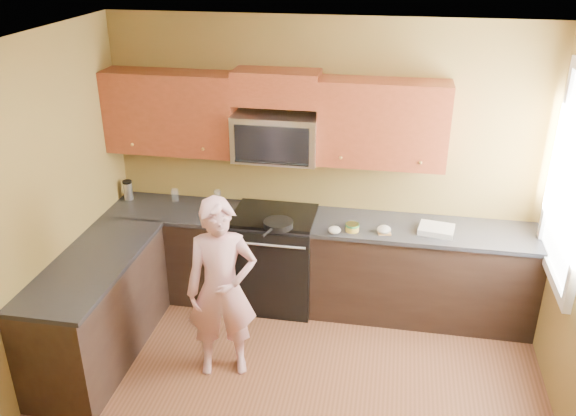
% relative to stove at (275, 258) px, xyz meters
% --- Properties ---
extents(ceiling, '(4.00, 4.00, 0.00)m').
position_rel_stove_xyz_m(ceiling, '(0.40, -1.68, 2.23)').
color(ceiling, white).
rests_on(ceiling, ground).
extents(wall_back, '(4.00, 0.00, 4.00)m').
position_rel_stove_xyz_m(wall_back, '(0.40, 0.32, 0.88)').
color(wall_back, olive).
rests_on(wall_back, ground).
extents(wall_left, '(0.00, 4.00, 4.00)m').
position_rel_stove_xyz_m(wall_left, '(-1.60, -1.68, 0.88)').
color(wall_left, olive).
rests_on(wall_left, ground).
extents(cabinet_back_run, '(4.00, 0.60, 0.88)m').
position_rel_stove_xyz_m(cabinet_back_run, '(0.40, 0.02, -0.03)').
color(cabinet_back_run, black).
rests_on(cabinet_back_run, floor).
extents(cabinet_left_run, '(0.60, 1.60, 0.88)m').
position_rel_stove_xyz_m(cabinet_left_run, '(-1.30, -1.08, -0.03)').
color(cabinet_left_run, black).
rests_on(cabinet_left_run, floor).
extents(countertop_back, '(4.00, 0.62, 0.04)m').
position_rel_stove_xyz_m(countertop_back, '(0.40, 0.01, 0.43)').
color(countertop_back, black).
rests_on(countertop_back, cabinet_back_run).
extents(countertop_left, '(0.62, 1.60, 0.04)m').
position_rel_stove_xyz_m(countertop_left, '(-1.29, -1.08, 0.43)').
color(countertop_left, black).
rests_on(countertop_left, cabinet_left_run).
extents(stove, '(0.76, 0.65, 0.95)m').
position_rel_stove_xyz_m(stove, '(0.00, 0.00, 0.00)').
color(stove, black).
rests_on(stove, floor).
extents(microwave, '(0.76, 0.40, 0.42)m').
position_rel_stove_xyz_m(microwave, '(0.00, 0.12, 0.97)').
color(microwave, silver).
rests_on(microwave, wall_back).
extents(upper_cab_left, '(1.22, 0.33, 0.75)m').
position_rel_stove_xyz_m(upper_cab_left, '(-0.99, 0.16, 0.97)').
color(upper_cab_left, brown).
rests_on(upper_cab_left, wall_back).
extents(upper_cab_right, '(1.12, 0.33, 0.75)m').
position_rel_stove_xyz_m(upper_cab_right, '(0.94, 0.16, 0.97)').
color(upper_cab_right, brown).
rests_on(upper_cab_right, wall_back).
extents(upper_cab_over_mw, '(0.76, 0.33, 0.30)m').
position_rel_stove_xyz_m(upper_cab_over_mw, '(0.00, 0.16, 1.62)').
color(upper_cab_over_mw, brown).
rests_on(upper_cab_over_mw, wall_back).
extents(window, '(0.06, 1.06, 1.66)m').
position_rel_stove_xyz_m(window, '(2.38, -0.48, 1.17)').
color(window, white).
rests_on(window, wall_right).
extents(woman, '(0.64, 0.51, 1.54)m').
position_rel_stove_xyz_m(woman, '(-0.21, -1.07, 0.30)').
color(woman, pink).
rests_on(woman, floor).
extents(frying_pan, '(0.38, 0.52, 0.06)m').
position_rel_stove_xyz_m(frying_pan, '(0.09, -0.26, 0.47)').
color(frying_pan, black).
rests_on(frying_pan, stove).
extents(butter_tub, '(0.16, 0.16, 0.09)m').
position_rel_stove_xyz_m(butter_tub, '(0.74, -0.16, 0.45)').
color(butter_tub, yellow).
rests_on(butter_tub, countertop_back).
extents(toast_slice, '(0.13, 0.13, 0.01)m').
position_rel_stove_xyz_m(toast_slice, '(1.02, -0.14, 0.45)').
color(toast_slice, '#B27F47').
rests_on(toast_slice, countertop_back).
extents(napkin_a, '(0.14, 0.15, 0.06)m').
position_rel_stove_xyz_m(napkin_a, '(0.59, -0.23, 0.48)').
color(napkin_a, silver).
rests_on(napkin_a, countertop_back).
extents(napkin_b, '(0.14, 0.15, 0.07)m').
position_rel_stove_xyz_m(napkin_b, '(1.02, -0.14, 0.48)').
color(napkin_b, silver).
rests_on(napkin_b, countertop_back).
extents(dish_towel, '(0.33, 0.28, 0.05)m').
position_rel_stove_xyz_m(dish_towel, '(1.47, -0.04, 0.47)').
color(dish_towel, white).
rests_on(dish_towel, countertop_back).
extents(travel_mug, '(0.10, 0.10, 0.20)m').
position_rel_stove_xyz_m(travel_mug, '(-1.50, 0.14, 0.45)').
color(travel_mug, silver).
rests_on(travel_mug, countertop_back).
extents(glass_a, '(0.08, 0.08, 0.12)m').
position_rel_stove_xyz_m(glass_a, '(-1.03, 0.19, 0.51)').
color(glass_a, silver).
rests_on(glass_a, countertop_back).
extents(glass_b, '(0.09, 0.09, 0.12)m').
position_rel_stove_xyz_m(glass_b, '(-0.61, 0.23, 0.51)').
color(glass_b, silver).
rests_on(glass_b, countertop_back).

